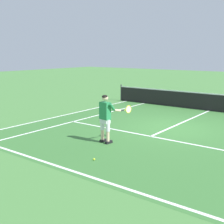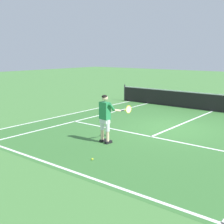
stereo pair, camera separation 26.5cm
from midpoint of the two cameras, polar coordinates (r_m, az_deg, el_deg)
The scene contains 10 objects.
ground_plane at distance 12.91m, azimuth 12.05°, elevation -3.01°, with size 80.00×80.00×0.00m, color #477F3D.
court_inner_surface at distance 12.36m, azimuth 10.74°, elevation -3.58°, with size 10.98×11.03×0.00m, color #387033.
line_baseline at distance 8.26m, azimuth -7.20°, elevation -11.05°, with size 10.98×0.10×0.01m, color white.
line_service at distance 11.44m, azimuth 8.18°, elevation -4.69°, with size 8.23×0.10×0.01m, color white.
line_centre_service at distance 14.22m, azimuth 14.75°, elevation -1.79°, with size 0.10×6.40×0.01m, color white.
line_singles_left at distance 14.67m, azimuth -3.59°, elevation -1.04°, with size 0.10×10.63×0.01m, color white.
line_doubles_left at distance 15.61m, azimuth -7.33°, elevation -0.36°, with size 0.10×10.63×0.01m, color white.
tennis_net at distance 17.06m, azimuth 19.23°, elevation 1.78°, with size 11.96×0.08×1.07m.
tennis_player at distance 10.35m, azimuth -0.50°, elevation -0.66°, with size 0.76×1.08×1.71m.
tennis_ball_near_feet at distance 8.94m, azimuth -2.93°, elevation -9.00°, with size 0.07×0.07×0.07m, color #CCE02D.
Camera 2 is at (5.63, -11.15, 3.13)m, focal length 47.73 mm.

